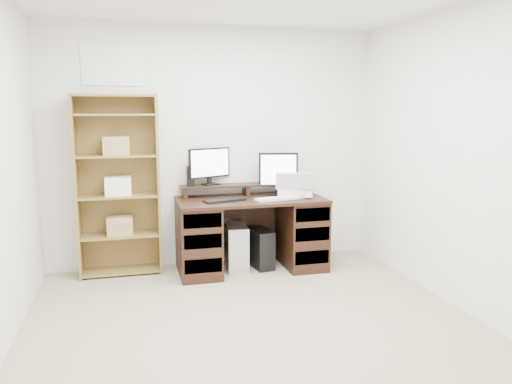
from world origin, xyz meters
name	(u,v)px	position (x,y,z in m)	size (l,w,h in m)	color
room	(264,169)	(0.00, 0.00, 1.25)	(3.54, 4.04, 2.54)	tan
desk	(251,233)	(0.31, 1.64, 0.39)	(1.50, 0.70, 0.75)	black
riser_shelf	(246,186)	(0.31, 1.85, 0.84)	(1.40, 0.22, 0.12)	black
monitor_wide	(209,164)	(-0.07, 1.89, 1.08)	(0.46, 0.22, 0.38)	black
monitor_small	(278,172)	(0.64, 1.75, 1.00)	(0.41, 0.19, 0.45)	black
speaker	(191,176)	(-0.27, 1.85, 0.97)	(0.08, 0.08, 0.20)	black
keyboard_black	(225,200)	(0.02, 1.54, 0.76)	(0.42, 0.14, 0.02)	black
keyboard_white	(278,199)	(0.56, 1.50, 0.76)	(0.47, 0.14, 0.02)	silver
mouse	(309,197)	(0.88, 1.48, 0.77)	(0.10, 0.06, 0.04)	silver
printer	(294,192)	(0.79, 1.67, 0.79)	(0.35, 0.27, 0.09)	beige
basket	(295,180)	(0.79, 1.67, 0.92)	(0.38, 0.27, 0.16)	#9B9FA5
tower_silver	(236,246)	(0.17, 1.71, 0.23)	(0.21, 0.47, 0.47)	silver
tower_black	(260,248)	(0.43, 1.69, 0.20)	(0.22, 0.42, 0.41)	black
bookshelf	(118,184)	(-1.00, 1.86, 0.92)	(0.80, 0.30, 1.80)	olive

